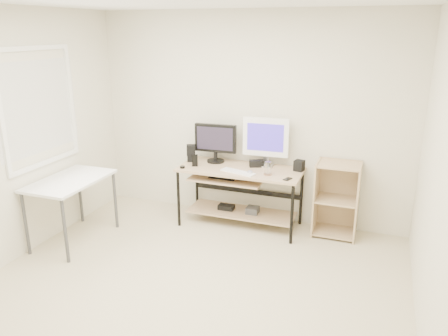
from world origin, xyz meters
TOP-DOWN VIEW (x-y plane):
  - room at (-0.14, 0.04)m, footprint 4.01×4.01m
  - desk at (-0.03, 1.66)m, footprint 1.50×0.65m
  - side_table at (-1.68, 0.60)m, footprint 0.60×1.00m
  - shelf_unit at (1.15, 1.82)m, footprint 0.50×0.40m
  - black_monitor at (-0.38, 1.80)m, footprint 0.53×0.22m
  - white_imac at (0.25, 1.86)m, footprint 0.56×0.18m
  - keyboard at (0.03, 1.48)m, footprint 0.45×0.24m
  - mouse at (0.16, 1.50)m, footprint 0.07×0.10m
  - center_speaker at (0.17, 1.78)m, footprint 0.19×0.14m
  - speaker_left at (-0.69, 1.72)m, footprint 0.14×0.14m
  - speaker_right at (0.69, 1.80)m, footprint 0.13×0.13m
  - audio_controller at (-0.56, 1.55)m, footprint 0.08×0.07m
  - volume_puck at (-0.67, 1.42)m, footprint 0.08×0.08m
  - smartphone at (0.63, 1.44)m, footprint 0.10×0.13m
  - coaster at (0.37, 1.53)m, footprint 0.12×0.12m
  - drinking_glass at (0.37, 1.53)m, footprint 0.10×0.10m

SIDE VIEW (x-z plane):
  - shelf_unit at x=1.15m, z-range 0.00..0.90m
  - desk at x=-0.03m, z-range 0.16..0.91m
  - side_table at x=-1.68m, z-range 0.30..1.05m
  - coaster at x=0.37m, z-range 0.75..0.76m
  - smartphone at x=0.63m, z-range 0.75..0.76m
  - keyboard at x=0.03m, z-range 0.75..0.77m
  - volume_puck at x=-0.67m, z-range 0.75..0.78m
  - mouse at x=0.16m, z-range 0.75..0.78m
  - center_speaker at x=0.17m, z-range 0.75..0.84m
  - speaker_right at x=0.69m, z-range 0.75..0.88m
  - audio_controller at x=-0.56m, z-range 0.75..0.89m
  - drinking_glass at x=0.37m, z-range 0.76..0.91m
  - speaker_left at x=-0.69m, z-range 0.76..0.97m
  - black_monitor at x=-0.38m, z-range 0.79..1.27m
  - white_imac at x=0.25m, z-range 0.80..1.40m
  - room at x=-0.14m, z-range 0.01..2.63m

